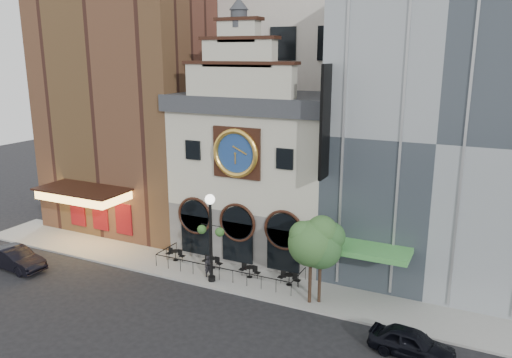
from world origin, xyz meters
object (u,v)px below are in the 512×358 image
at_px(car_right, 412,343).
at_px(lamppost, 211,228).
at_px(bistro_2, 250,271).
at_px(pedestrian, 208,266).
at_px(bistro_3, 289,279).
at_px(tree_left, 322,244).
at_px(bistro_0, 175,254).
at_px(tree_right, 312,240).
at_px(bistro_1, 212,262).
at_px(car_left, 16,258).

distance_m(car_right, lamppost, 14.30).
xyz_separation_m(bistro_2, pedestrian, (-2.62, -1.15, 0.29)).
distance_m(bistro_2, bistro_3, 2.92).
bearing_deg(bistro_3, tree_left, -26.66).
relative_size(bistro_2, pedestrian, 1.05).
xyz_separation_m(bistro_3, pedestrian, (-5.54, -1.23, 0.29)).
xyz_separation_m(bistro_2, lamppost, (-2.07, -1.65, 3.34)).
bearing_deg(bistro_3, bistro_0, 179.37).
relative_size(bistro_2, tree_right, 0.28).
bearing_deg(pedestrian, lamppost, -90.20).
bearing_deg(pedestrian, tree_left, -48.83).
relative_size(bistro_0, bistro_2, 1.00).
bearing_deg(lamppost, pedestrian, 134.58).
height_order(bistro_2, tree_left, tree_left).
xyz_separation_m(car_right, pedestrian, (-14.20, 3.31, 0.16)).
height_order(bistro_1, tree_left, tree_left).
bearing_deg(lamppost, tree_left, -0.32).
xyz_separation_m(car_left, pedestrian, (13.42, 4.73, 0.09)).
distance_m(car_left, tree_right, 21.78).
bearing_deg(bistro_1, bistro_0, -179.92).
height_order(bistro_0, lamppost, lamppost).
height_order(bistro_3, car_left, car_left).
distance_m(bistro_2, car_left, 17.09).
height_order(lamppost, tree_right, lamppost).
xyz_separation_m(bistro_1, car_right, (14.69, -4.65, 0.13)).
xyz_separation_m(bistro_3, tree_right, (2.10, -1.61, 3.67)).
height_order(bistro_1, bistro_3, same).
xyz_separation_m(bistro_0, bistro_2, (6.31, -0.19, 0.00)).
relative_size(car_left, tree_right, 0.87).
height_order(bistro_1, lamppost, lamppost).
height_order(car_left, lamppost, lamppost).
bearing_deg(tree_left, pedestrian, 179.44).
bearing_deg(car_right, pedestrian, 83.10).
relative_size(bistro_1, tree_right, 0.28).
bearing_deg(bistro_3, pedestrian, -167.46).
relative_size(bistro_1, car_right, 0.36).
relative_size(pedestrian, tree_right, 0.27).
bearing_deg(tree_left, bistro_1, 170.68).
bearing_deg(bistro_0, car_right, -14.56).
height_order(bistro_3, pedestrian, pedestrian).
relative_size(bistro_2, lamppost, 0.26).
distance_m(bistro_2, car_right, 12.41).
distance_m(bistro_0, bistro_3, 9.23).
distance_m(bistro_3, pedestrian, 5.68).
xyz_separation_m(bistro_2, tree_right, (5.01, -1.53, 3.67)).
xyz_separation_m(lamppost, tree_right, (7.08, 0.12, 0.33)).
height_order(car_right, car_left, car_left).
height_order(lamppost, tree_left, lamppost).
bearing_deg(bistro_3, lamppost, -160.83).
bearing_deg(tree_right, bistro_3, 142.39).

